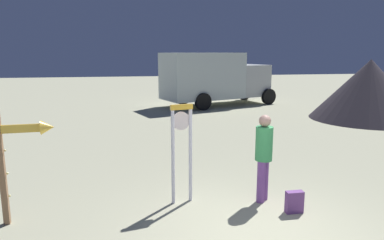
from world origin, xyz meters
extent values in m
plane|color=#ABAA89|center=(0.00, 0.00, 0.00)|extent=(80.00, 80.00, 0.00)
cylinder|color=white|center=(-1.27, 1.58, 0.95)|extent=(0.07, 0.07, 1.90)
cylinder|color=white|center=(-0.91, 1.65, 0.95)|extent=(0.07, 0.07, 1.90)
cube|color=gold|center=(-1.09, 1.62, 1.95)|extent=(0.46, 0.17, 0.10)
cylinder|color=white|center=(-1.09, 1.65, 1.67)|extent=(0.36, 0.11, 0.36)
cube|color=black|center=(-1.10, 1.67, 1.67)|extent=(0.06, 0.02, 0.08)
cube|color=black|center=(-1.10, 1.67, 1.67)|extent=(0.10, 0.03, 0.12)
cube|color=#99714F|center=(-4.28, 1.22, 1.03)|extent=(0.11, 0.11, 2.06)
cube|color=yellow|center=(-3.91, 1.25, 1.71)|extent=(0.64, 0.10, 0.14)
cone|color=yellow|center=(-3.49, 1.27, 1.71)|extent=(0.24, 0.27, 0.25)
sphere|color=#F8F195|center=(-4.20, 1.23, 0.52)|extent=(0.04, 0.04, 0.04)
sphere|color=#EEE289|center=(-4.20, 1.23, 0.93)|extent=(0.04, 0.04, 0.04)
sphere|color=#FBE793|center=(-4.20, 1.23, 1.34)|extent=(0.04, 0.04, 0.04)
sphere|color=#FFE784|center=(-4.20, 1.23, 1.75)|extent=(0.04, 0.04, 0.04)
cylinder|color=#7B479A|center=(0.59, 1.44, 0.43)|extent=(0.16, 0.16, 0.86)
cylinder|color=#7B479A|center=(0.48, 1.32, 0.43)|extent=(0.16, 0.16, 0.86)
cylinder|color=#3C9D59|center=(0.53, 1.38, 1.21)|extent=(0.34, 0.34, 0.68)
sphere|color=tan|center=(0.53, 1.38, 1.67)|extent=(0.24, 0.24, 0.24)
cube|color=#74448A|center=(0.93, 0.75, 0.21)|extent=(0.33, 0.14, 0.42)
cube|color=#855776|center=(0.93, 0.84, 0.15)|extent=(0.23, 0.04, 0.19)
cube|color=silver|center=(1.95, 14.19, 1.71)|extent=(4.83, 3.57, 2.51)
cube|color=#BBC1BF|center=(4.90, 15.21, 1.35)|extent=(2.43, 2.65, 1.81)
cube|color=black|center=(5.78, 15.51, 1.72)|extent=(0.62, 1.74, 0.80)
cylinder|color=black|center=(5.93, 14.33, 0.45)|extent=(0.93, 0.53, 0.90)
cylinder|color=black|center=(5.17, 16.53, 0.45)|extent=(0.93, 0.53, 0.90)
cylinder|color=black|center=(1.72, 12.88, 0.45)|extent=(0.93, 0.53, 0.90)
cylinder|color=black|center=(0.96, 15.08, 0.45)|extent=(0.93, 0.53, 0.90)
cone|color=#342D34|center=(8.50, 9.10, 1.35)|extent=(4.99, 4.99, 2.70)
camera|label=1|loc=(-2.08, -5.10, 3.00)|focal=33.18mm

